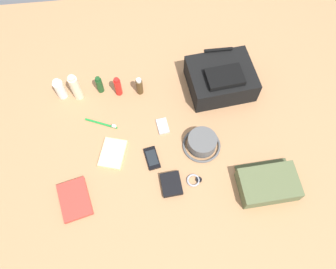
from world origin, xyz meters
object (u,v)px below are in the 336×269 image
(bucket_hat, at_px, (202,143))
(cologne_bottle, at_px, (139,86))
(backpack, at_px, (221,79))
(wristwatch, at_px, (194,180))
(wallet, at_px, (171,184))
(toothpaste_tube, at_px, (60,89))
(media_player, at_px, (163,126))
(toothbrush, at_px, (103,124))
(cell_phone, at_px, (152,158))
(lotion_bottle, at_px, (76,88))
(paperback_novel, at_px, (75,200))
(toiletry_pouch, at_px, (268,184))
(shampoo_bottle, at_px, (99,85))
(sunscreen_spray, at_px, (118,87))
(notepad, at_px, (113,153))

(bucket_hat, distance_m, cologne_bottle, 0.44)
(backpack, xyz_separation_m, wristwatch, (-0.21, -0.50, -0.06))
(backpack, xyz_separation_m, wallet, (-0.32, -0.51, -0.06))
(wristwatch, bearing_deg, toothpaste_tube, 138.70)
(media_player, bearing_deg, wristwatch, -68.99)
(toothpaste_tube, distance_m, toothbrush, 0.29)
(media_player, bearing_deg, cell_phone, -112.33)
(lotion_bottle, height_order, cologne_bottle, lotion_bottle)
(cologne_bottle, height_order, media_player, cologne_bottle)
(bucket_hat, distance_m, paperback_novel, 0.64)
(backpack, xyz_separation_m, toiletry_pouch, (0.11, -0.57, -0.03))
(bucket_hat, bearing_deg, paperback_novel, -161.48)
(backpack, distance_m, cologne_bottle, 0.42)
(paperback_novel, distance_m, wallet, 0.44)
(paperback_novel, bearing_deg, wristwatch, 3.28)
(toothpaste_tube, height_order, wallet, toothpaste_tube)
(cologne_bottle, distance_m, wristwatch, 0.56)
(wristwatch, height_order, wallet, wallet)
(shampoo_bottle, relative_size, sunscreen_spray, 0.89)
(backpack, bearing_deg, sunscreen_spray, 178.13)
(toothpaste_tube, height_order, paperback_novel, toothpaste_tube)
(lotion_bottle, relative_size, wristwatch, 2.36)
(wristwatch, relative_size, wallet, 0.65)
(media_player, distance_m, wristwatch, 0.32)
(sunscreen_spray, relative_size, toothbrush, 0.76)
(lotion_bottle, bearing_deg, toothbrush, -56.56)
(backpack, bearing_deg, toiletry_pouch, -78.55)
(backpack, xyz_separation_m, toothbrush, (-0.62, -0.16, -0.06))
(sunscreen_spray, distance_m, cell_phone, 0.42)
(lotion_bottle, distance_m, cologne_bottle, 0.32)
(sunscreen_spray, bearing_deg, cologne_bottle, -2.96)
(media_player, bearing_deg, toothbrush, 171.26)
(paperback_novel, relative_size, notepad, 1.37)
(cell_phone, bearing_deg, sunscreen_spray, 109.38)
(bucket_hat, xyz_separation_m, toothbrush, (-0.47, 0.17, -0.02))
(wristwatch, bearing_deg, lotion_bottle, 135.30)
(wallet, bearing_deg, toothpaste_tube, 128.51)
(bucket_hat, distance_m, toothpaste_tube, 0.77)
(backpack, xyz_separation_m, bucket_hat, (-0.15, -0.33, -0.04))
(sunscreen_spray, bearing_deg, wallet, -68.14)
(shampoo_bottle, bearing_deg, toothbrush, -88.69)
(lotion_bottle, bearing_deg, media_player, -28.62)
(cologne_bottle, relative_size, wristwatch, 1.54)
(backpack, relative_size, toothbrush, 2.18)
(media_player, height_order, notepad, notepad)
(shampoo_bottle, height_order, notepad, shampoo_bottle)
(toiletry_pouch, bearing_deg, backpack, 101.45)
(paperback_novel, height_order, cell_phone, paperback_novel)
(toiletry_pouch, xyz_separation_m, cell_phone, (-0.50, 0.19, -0.03))
(shampoo_bottle, relative_size, media_player, 1.20)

